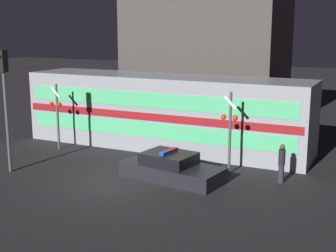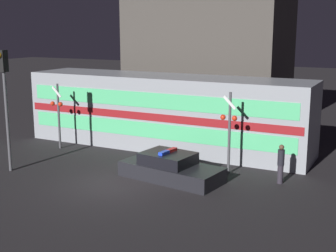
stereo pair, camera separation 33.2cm
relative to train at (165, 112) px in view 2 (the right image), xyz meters
The scene contains 8 objects.
ground_plane 6.49m from the train, 81.05° to the right, with size 120.00×120.00×0.00m, color #262326.
train is the anchor object (origin of this frame).
police_car 5.47m from the train, 60.50° to the right, with size 4.42×2.38×1.21m.
pedestrian 7.50m from the train, 24.84° to the right, with size 0.27×0.27×1.59m.
crossing_signal_near 5.34m from the train, 32.93° to the right, with size 0.73×0.30×3.49m.
crossing_signal_far 5.43m from the train, 149.29° to the right, with size 0.73×0.30×3.33m.
traffic_light_corner 8.05m from the train, 121.35° to the right, with size 0.30×0.46×5.18m.
building_left 7.58m from the train, 94.36° to the left, with size 9.67×5.92×8.20m.
Camera 2 is at (9.83, -14.82, 6.10)m, focal length 50.00 mm.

